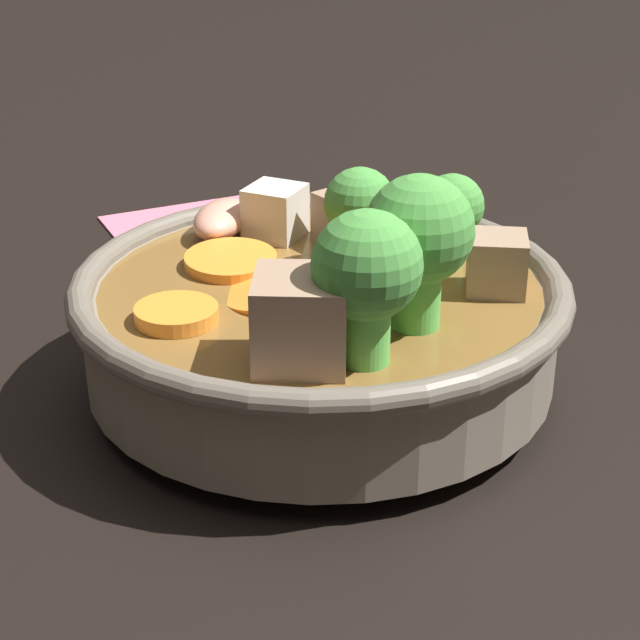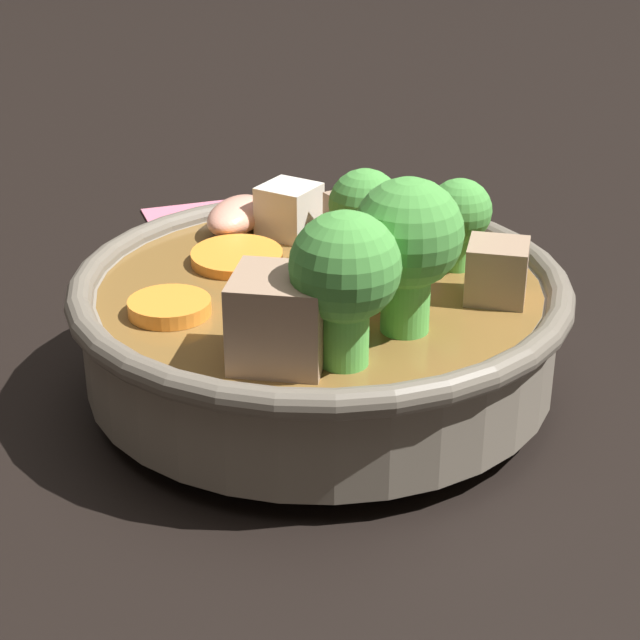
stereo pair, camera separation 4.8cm
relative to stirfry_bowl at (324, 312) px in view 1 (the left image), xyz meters
The scene contains 3 objects.
ground_plane 0.04m from the stirfry_bowl, 85.23° to the right, with size 3.00×3.00×0.00m, color black.
stirfry_bowl is the anchor object (origin of this frame).
napkin 0.23m from the stirfry_bowl, 101.38° to the right, with size 0.12×0.09×0.00m.
Camera 1 is at (0.23, 0.37, 0.24)m, focal length 60.00 mm.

